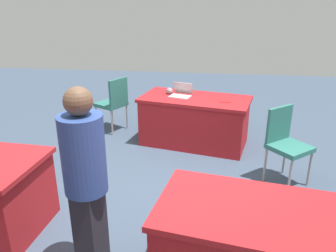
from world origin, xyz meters
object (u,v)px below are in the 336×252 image
(table_foreground, at_px, (195,121))
(laptop_silver, at_px, (181,94))
(chair_tucked_left, at_px, (286,141))
(chair_aisle, at_px, (114,101))
(yarn_ball, at_px, (169,91))
(table_mid_right, at_px, (249,251))
(person_presenter, at_px, (86,177))
(scissors_red, at_px, (224,102))

(table_foreground, distance_m, laptop_silver, 0.48)
(chair_tucked_left, bearing_deg, laptop_silver, -78.76)
(chair_aisle, distance_m, yarn_ball, 1.07)
(table_foreground, relative_size, chair_aisle, 1.91)
(chair_tucked_left, height_order, yarn_ball, chair_tucked_left)
(table_foreground, relative_size, table_mid_right, 1.18)
(table_mid_right, relative_size, person_presenter, 0.94)
(table_mid_right, bearing_deg, table_foreground, -78.58)
(yarn_ball, bearing_deg, chair_aisle, -12.56)
(person_presenter, bearing_deg, scissors_red, -16.47)
(table_mid_right, bearing_deg, chair_aisle, -58.33)
(table_foreground, height_order, laptop_silver, laptop_silver)
(person_presenter, relative_size, scissors_red, 9.13)
(chair_tucked_left, xyz_separation_m, yarn_ball, (1.62, -1.23, 0.26))
(table_mid_right, xyz_separation_m, chair_tucked_left, (-0.60, -1.83, 0.18))
(person_presenter, relative_size, laptop_silver, 4.26)
(chair_tucked_left, height_order, person_presenter, person_presenter)
(person_presenter, relative_size, yarn_ball, 15.62)
(table_foreground, distance_m, chair_tucked_left, 1.61)
(person_presenter, xyz_separation_m, laptop_silver, (-0.48, -2.89, -0.10))
(laptop_silver, distance_m, yarn_ball, 0.23)
(table_foreground, bearing_deg, table_mid_right, 101.42)
(scissors_red, bearing_deg, laptop_silver, 160.99)
(table_mid_right, height_order, person_presenter, person_presenter)
(table_mid_right, height_order, chair_aisle, chair_aisle)
(scissors_red, bearing_deg, person_presenter, -113.28)
(table_mid_right, xyz_separation_m, laptop_silver, (0.82, -2.95, 0.42))
(person_presenter, bearing_deg, chair_tucked_left, -39.92)
(table_foreground, bearing_deg, scissors_red, 156.66)
(table_mid_right, relative_size, chair_tucked_left, 1.59)
(table_foreground, distance_m, scissors_red, 0.62)
(person_presenter, height_order, yarn_ball, person_presenter)
(person_presenter, bearing_deg, table_mid_right, -85.49)
(table_foreground, relative_size, person_presenter, 1.11)
(chair_tucked_left, relative_size, person_presenter, 0.60)
(laptop_silver, bearing_deg, yarn_ball, -13.44)
(chair_aisle, distance_m, person_presenter, 3.33)
(table_foreground, bearing_deg, laptop_silver, -10.82)
(table_foreground, bearing_deg, person_presenter, 75.99)
(table_foreground, height_order, chair_tucked_left, chair_tucked_left)
(person_presenter, xyz_separation_m, yarn_ball, (-0.28, -3.00, -0.09))
(yarn_ball, bearing_deg, chair_tucked_left, 142.78)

